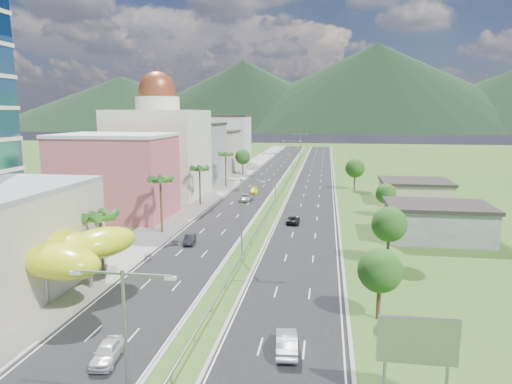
% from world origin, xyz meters
% --- Properties ---
extents(ground, '(500.00, 500.00, 0.00)m').
position_xyz_m(ground, '(0.00, 0.00, 0.00)').
color(ground, '#2D5119').
rests_on(ground, ground).
extents(road_left, '(11.00, 260.00, 0.04)m').
position_xyz_m(road_left, '(-7.50, 90.00, 0.02)').
color(road_left, black).
rests_on(road_left, ground).
extents(road_right, '(11.00, 260.00, 0.04)m').
position_xyz_m(road_right, '(7.50, 90.00, 0.02)').
color(road_right, black).
rests_on(road_right, ground).
extents(sidewalk_left, '(7.00, 260.00, 0.12)m').
position_xyz_m(sidewalk_left, '(-17.00, 90.00, 0.06)').
color(sidewalk_left, gray).
rests_on(sidewalk_left, ground).
extents(median_guardrail, '(0.10, 216.06, 0.76)m').
position_xyz_m(median_guardrail, '(0.00, 71.99, 0.62)').
color(median_guardrail, gray).
rests_on(median_guardrail, ground).
extents(streetlight_median_a, '(6.04, 0.25, 11.00)m').
position_xyz_m(streetlight_median_a, '(0.00, -25.00, 6.75)').
color(streetlight_median_a, gray).
rests_on(streetlight_median_a, ground).
extents(streetlight_median_b, '(6.04, 0.25, 11.00)m').
position_xyz_m(streetlight_median_b, '(0.00, 10.00, 6.75)').
color(streetlight_median_b, gray).
rests_on(streetlight_median_b, ground).
extents(streetlight_median_c, '(6.04, 0.25, 11.00)m').
position_xyz_m(streetlight_median_c, '(0.00, 50.00, 6.75)').
color(streetlight_median_c, gray).
rests_on(streetlight_median_c, ground).
extents(streetlight_median_d, '(6.04, 0.25, 11.00)m').
position_xyz_m(streetlight_median_d, '(0.00, 95.00, 6.75)').
color(streetlight_median_d, gray).
rests_on(streetlight_median_d, ground).
extents(streetlight_median_e, '(6.04, 0.25, 11.00)m').
position_xyz_m(streetlight_median_e, '(0.00, 140.00, 6.75)').
color(streetlight_median_e, gray).
rests_on(streetlight_median_e, ground).
extents(lime_canopy, '(18.00, 15.00, 7.40)m').
position_xyz_m(lime_canopy, '(-20.00, -4.00, 4.99)').
color(lime_canopy, '#CEE716').
rests_on(lime_canopy, ground).
extents(pink_shophouse, '(20.00, 15.00, 15.00)m').
position_xyz_m(pink_shophouse, '(-28.00, 32.00, 7.50)').
color(pink_shophouse, '#D15557').
rests_on(pink_shophouse, ground).
extents(domed_building, '(20.00, 20.00, 28.70)m').
position_xyz_m(domed_building, '(-28.00, 55.00, 11.35)').
color(domed_building, beige).
rests_on(domed_building, ground).
extents(midrise_grey, '(16.00, 15.00, 16.00)m').
position_xyz_m(midrise_grey, '(-27.00, 80.00, 8.00)').
color(midrise_grey, gray).
rests_on(midrise_grey, ground).
extents(midrise_beige, '(16.00, 15.00, 13.00)m').
position_xyz_m(midrise_beige, '(-27.00, 102.00, 6.50)').
color(midrise_beige, '#B7AA97').
rests_on(midrise_beige, ground).
extents(midrise_white, '(16.00, 15.00, 18.00)m').
position_xyz_m(midrise_white, '(-27.00, 125.00, 9.00)').
color(midrise_white, silver).
rests_on(midrise_white, ground).
extents(billboard, '(5.20, 0.35, 6.20)m').
position_xyz_m(billboard, '(17.00, -18.00, 4.42)').
color(billboard, gray).
rests_on(billboard, ground).
extents(shed_near, '(15.00, 10.00, 5.00)m').
position_xyz_m(shed_near, '(28.00, 25.00, 2.50)').
color(shed_near, gray).
rests_on(shed_near, ground).
extents(shed_far, '(14.00, 12.00, 4.40)m').
position_xyz_m(shed_far, '(30.00, 55.00, 2.20)').
color(shed_far, '#B7AA97').
rests_on(shed_far, ground).
extents(palm_tree_b, '(3.60, 3.60, 8.10)m').
position_xyz_m(palm_tree_b, '(-15.50, 2.00, 7.06)').
color(palm_tree_b, '#47301C').
rests_on(palm_tree_b, ground).
extents(palm_tree_c, '(3.60, 3.60, 9.60)m').
position_xyz_m(palm_tree_c, '(-15.50, 22.00, 8.50)').
color(palm_tree_c, '#47301C').
rests_on(palm_tree_c, ground).
extents(palm_tree_d, '(3.60, 3.60, 8.60)m').
position_xyz_m(palm_tree_d, '(-15.50, 45.00, 7.54)').
color(palm_tree_d, '#47301C').
rests_on(palm_tree_d, ground).
extents(palm_tree_e, '(3.60, 3.60, 9.40)m').
position_xyz_m(palm_tree_e, '(-15.50, 70.00, 8.31)').
color(palm_tree_e, '#47301C').
rests_on(palm_tree_e, ground).
extents(leafy_tree_lfar, '(4.90, 4.90, 8.05)m').
position_xyz_m(leafy_tree_lfar, '(-15.50, 95.00, 5.58)').
color(leafy_tree_lfar, '#47301C').
rests_on(leafy_tree_lfar, ground).
extents(leafy_tree_ra, '(4.20, 4.20, 6.90)m').
position_xyz_m(leafy_tree_ra, '(16.00, -5.00, 4.78)').
color(leafy_tree_ra, '#47301C').
rests_on(leafy_tree_ra, ground).
extents(leafy_tree_rb, '(4.55, 4.55, 7.47)m').
position_xyz_m(leafy_tree_rb, '(19.00, 12.00, 5.18)').
color(leafy_tree_rb, '#47301C').
rests_on(leafy_tree_rb, ground).
extents(leafy_tree_rc, '(3.85, 3.85, 6.33)m').
position_xyz_m(leafy_tree_rc, '(22.00, 40.00, 4.37)').
color(leafy_tree_rc, '#47301C').
rests_on(leafy_tree_rc, ground).
extents(leafy_tree_rd, '(4.90, 4.90, 8.05)m').
position_xyz_m(leafy_tree_rd, '(18.00, 70.00, 5.58)').
color(leafy_tree_rd, '#47301C').
rests_on(leafy_tree_rd, ground).
extents(mountain_ridge, '(860.00, 140.00, 90.00)m').
position_xyz_m(mountain_ridge, '(60.00, 450.00, 0.00)').
color(mountain_ridge, black).
rests_on(mountain_ridge, ground).
extents(car_white_near_left, '(2.39, 4.63, 1.51)m').
position_xyz_m(car_white_near_left, '(-5.93, -16.11, 0.79)').
color(car_white_near_left, silver).
rests_on(car_white_near_left, road_left).
extents(car_dark_left, '(1.97, 4.26, 1.35)m').
position_xyz_m(car_dark_left, '(-9.17, 16.59, 0.72)').
color(car_dark_left, black).
rests_on(car_dark_left, road_left).
extents(car_silver_mid_left, '(2.64, 5.48, 1.50)m').
position_xyz_m(car_silver_mid_left, '(-6.71, 50.96, 0.79)').
color(car_silver_mid_left, '#999CA1').
rests_on(car_silver_mid_left, road_left).
extents(car_yellow_far_left, '(2.42, 4.84, 1.35)m').
position_xyz_m(car_yellow_far_left, '(-6.41, 60.83, 0.71)').
color(car_yellow_far_left, yellow).
rests_on(car_yellow_far_left, road_left).
extents(car_silver_right, '(2.20, 5.07, 1.62)m').
position_xyz_m(car_silver_right, '(7.93, -12.53, 0.85)').
color(car_silver_right, '#B7BBC0').
rests_on(car_silver_right, road_right).
extents(car_dark_far_right, '(2.20, 4.61, 1.27)m').
position_xyz_m(car_dark_far_right, '(5.22, 31.68, 0.68)').
color(car_dark_far_right, black).
rests_on(car_dark_far_right, road_right).
extents(motorcycle, '(0.83, 2.22, 1.39)m').
position_xyz_m(motorcycle, '(-12.30, 8.07, 0.73)').
color(motorcycle, black).
rests_on(motorcycle, road_left).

